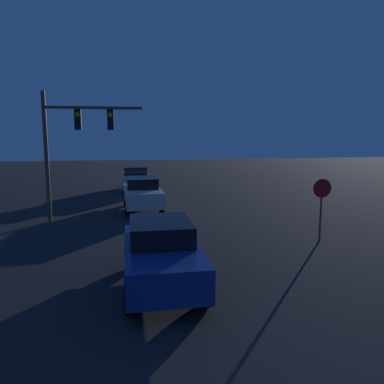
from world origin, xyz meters
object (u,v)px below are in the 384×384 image
traffic_signal_mast (72,136)px  car_near (161,253)px  stop_sign (322,198)px  car_far (136,178)px  car_mid (142,193)px

traffic_signal_mast → car_near: bearing=-69.0°
stop_sign → car_far: bearing=113.7°
car_near → traffic_signal_mast: 9.12m
car_mid → traffic_signal_mast: traffic_signal_mast is taller
car_mid → traffic_signal_mast: 4.70m
car_far → traffic_signal_mast: bearing=71.9°
car_far → traffic_signal_mast: 9.91m
car_far → traffic_signal_mast: (-2.97, -8.99, 2.92)m
car_far → stop_sign: stop_sign is taller
traffic_signal_mast → stop_sign: (9.14, -5.05, -2.20)m
car_near → traffic_signal_mast: traffic_signal_mast is taller
car_near → stop_sign: bearing=-153.1°
traffic_signal_mast → stop_sign: traffic_signal_mast is taller
traffic_signal_mast → car_far: bearing=71.7°
car_mid → car_far: same height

